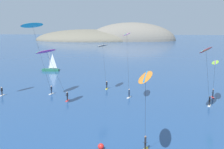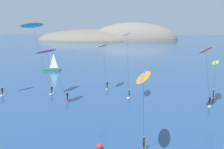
% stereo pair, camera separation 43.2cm
% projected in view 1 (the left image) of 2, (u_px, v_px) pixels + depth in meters
% --- Properties ---
extents(headland_island, '(110.57, 51.32, 27.99)m').
position_uv_depth(headland_island, '(108.00, 40.00, 220.97)').
color(headland_island, '#6B6656').
rests_on(headland_island, ground).
extents(sailboat_near, '(5.91, 1.53, 5.70)m').
position_uv_depth(sailboat_near, '(50.00, 69.00, 82.36)').
color(sailboat_near, '#23664C').
rests_on(sailboat_near, ground).
extents(kitesurfer_red, '(4.55, 8.05, 10.59)m').
position_uv_depth(kitesurfer_red, '(206.00, 54.00, 42.75)').
color(kitesurfer_red, silver).
rests_on(kitesurfer_red, ground).
extents(kitesurfer_pink, '(1.72, 8.22, 12.54)m').
position_uv_depth(kitesurfer_pink, '(127.00, 40.00, 47.30)').
color(kitesurfer_pink, silver).
rests_on(kitesurfer_pink, ground).
extents(kitesurfer_cyan, '(3.49, 8.78, 14.16)m').
position_uv_depth(kitesurfer_cyan, '(34.00, 30.00, 49.56)').
color(kitesurfer_cyan, silver).
rests_on(kitesurfer_cyan, ground).
extents(kitesurfer_orange, '(2.01, 6.29, 9.28)m').
position_uv_depth(kitesurfer_orange, '(146.00, 82.00, 27.86)').
color(kitesurfer_orange, yellow).
rests_on(kitesurfer_orange, ground).
extents(kitesurfer_black, '(2.49, 5.37, 9.75)m').
position_uv_depth(kitesurfer_black, '(103.00, 50.00, 57.12)').
color(kitesurfer_black, yellow).
rests_on(kitesurfer_black, ground).
extents(kitesurfer_magenta, '(3.46, 8.74, 9.97)m').
position_uv_depth(kitesurfer_magenta, '(49.00, 56.00, 45.09)').
color(kitesurfer_magenta, red).
rests_on(kitesurfer_magenta, ground).
extents(kitesurfer_lime, '(2.58, 7.15, 7.59)m').
position_uv_depth(kitesurfer_lime, '(215.00, 66.00, 49.14)').
color(kitesurfer_lime, red).
rests_on(kitesurfer_lime, ground).
extents(marker_buoy, '(0.70, 0.70, 0.70)m').
position_uv_depth(marker_buoy, '(101.00, 146.00, 31.72)').
color(marker_buoy, red).
rests_on(marker_buoy, ground).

